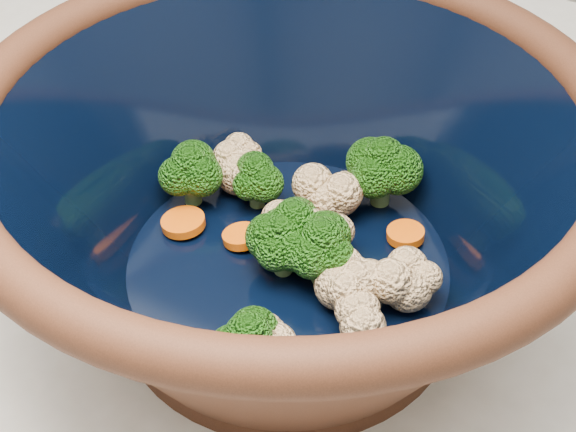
% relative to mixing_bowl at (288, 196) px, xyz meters
% --- Properties ---
extents(mixing_bowl, '(0.37, 0.37, 0.16)m').
position_rel_mixing_bowl_xyz_m(mixing_bowl, '(0.00, 0.00, 0.00)').
color(mixing_bowl, black).
rests_on(mixing_bowl, counter).
extents(vegetable_pile, '(0.20, 0.21, 0.06)m').
position_rel_mixing_bowl_xyz_m(vegetable_pile, '(0.00, 0.01, -0.03)').
color(vegetable_pile, '#608442').
rests_on(vegetable_pile, mixing_bowl).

